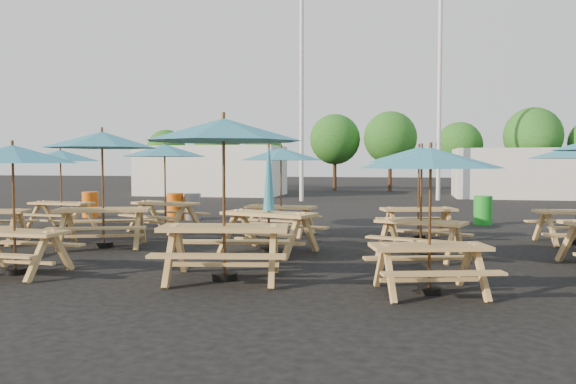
% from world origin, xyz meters
% --- Properties ---
extents(ground, '(120.00, 120.00, 0.00)m').
position_xyz_m(ground, '(0.00, 0.00, 0.00)').
color(ground, black).
rests_on(ground, ground).
extents(picnic_unit_2, '(2.32, 2.32, 2.23)m').
position_xyz_m(picnic_unit_2, '(-6.50, 1.41, 1.95)').
color(picnic_unit_2, tan).
rests_on(picnic_unit_2, ground).
extents(picnic_unit_3, '(2.13, 2.13, 2.17)m').
position_xyz_m(picnic_unit_3, '(-3.36, -4.52, 1.89)').
color(picnic_unit_3, tan).
rests_on(picnic_unit_3, ground).
extents(picnic_unit_4, '(3.14, 3.14, 2.56)m').
position_xyz_m(picnic_unit_4, '(-3.52, -1.47, 2.23)').
color(picnic_unit_4, tan).
rests_on(picnic_unit_4, ground).
extents(picnic_unit_5, '(2.92, 2.92, 2.37)m').
position_xyz_m(picnic_unit_5, '(-3.36, 1.39, 2.07)').
color(picnic_unit_5, tan).
rests_on(picnic_unit_5, ground).
extents(picnic_unit_6, '(2.88, 2.88, 2.57)m').
position_xyz_m(picnic_unit_6, '(0.19, -4.23, 2.24)').
color(picnic_unit_6, tan).
rests_on(picnic_unit_6, ground).
extents(picnic_unit_7, '(2.40, 2.24, 2.50)m').
position_xyz_m(picnic_unit_7, '(0.22, -1.45, 1.03)').
color(picnic_unit_7, tan).
rests_on(picnic_unit_7, ground).
extents(picnic_unit_8, '(2.48, 2.48, 2.25)m').
position_xyz_m(picnic_unit_8, '(-0.15, 1.32, 1.96)').
color(picnic_unit_8, tan).
rests_on(picnic_unit_8, ground).
extents(picnic_unit_9, '(2.48, 2.48, 2.09)m').
position_xyz_m(picnic_unit_9, '(3.33, -4.52, 1.82)').
color(picnic_unit_9, tan).
rests_on(picnic_unit_9, ground).
extents(picnic_unit_10, '(2.68, 2.68, 2.17)m').
position_xyz_m(picnic_unit_10, '(3.28, -1.42, 1.90)').
color(picnic_unit_10, tan).
rests_on(picnic_unit_10, ground).
extents(picnic_unit_11, '(2.68, 2.68, 2.25)m').
position_xyz_m(picnic_unit_11, '(3.28, 1.31, 1.96)').
color(picnic_unit_11, tan).
rests_on(picnic_unit_11, ground).
extents(waste_bin_0, '(0.54, 0.54, 0.87)m').
position_xyz_m(waste_bin_0, '(-7.52, 4.53, 0.43)').
color(waste_bin_0, '#E15B0D').
rests_on(waste_bin_0, ground).
extents(waste_bin_1, '(0.54, 0.54, 0.87)m').
position_xyz_m(waste_bin_1, '(-4.39, 4.44, 0.43)').
color(waste_bin_1, '#E15B0D').
rests_on(waste_bin_1, ground).
extents(waste_bin_2, '(0.54, 0.54, 0.87)m').
position_xyz_m(waste_bin_2, '(-3.82, 4.50, 0.43)').
color(waste_bin_2, gray).
rests_on(waste_bin_2, ground).
extents(waste_bin_3, '(0.54, 0.54, 0.87)m').
position_xyz_m(waste_bin_3, '(5.23, 4.93, 0.43)').
color(waste_bin_3, '#1B9624').
rests_on(waste_bin_3, ground).
extents(mast_0, '(0.20, 0.20, 12.00)m').
position_xyz_m(mast_0, '(-2.00, 14.00, 6.00)').
color(mast_0, silver).
rests_on(mast_0, ground).
extents(mast_1, '(0.20, 0.20, 12.00)m').
position_xyz_m(mast_1, '(4.50, 16.00, 6.00)').
color(mast_1, silver).
rests_on(mast_1, ground).
extents(event_tent_0, '(8.00, 4.00, 2.80)m').
position_xyz_m(event_tent_0, '(-8.00, 18.00, 1.40)').
color(event_tent_0, silver).
rests_on(event_tent_0, ground).
extents(event_tent_1, '(7.00, 4.00, 2.60)m').
position_xyz_m(event_tent_1, '(9.00, 19.00, 1.30)').
color(event_tent_1, silver).
rests_on(event_tent_1, ground).
extents(tree_0, '(2.80, 2.80, 4.24)m').
position_xyz_m(tree_0, '(-14.07, 25.25, 2.83)').
color(tree_0, '#382314').
rests_on(tree_0, ground).
extents(tree_1, '(3.11, 3.11, 4.72)m').
position_xyz_m(tree_1, '(-9.74, 23.90, 3.15)').
color(tree_1, '#382314').
rests_on(tree_1, ground).
extents(tree_2, '(2.59, 2.59, 3.93)m').
position_xyz_m(tree_2, '(-6.39, 23.65, 2.62)').
color(tree_2, '#382314').
rests_on(tree_2, ground).
extents(tree_3, '(3.36, 3.36, 5.09)m').
position_xyz_m(tree_3, '(-1.75, 24.72, 3.41)').
color(tree_3, '#382314').
rests_on(tree_3, ground).
extents(tree_4, '(3.41, 3.41, 5.17)m').
position_xyz_m(tree_4, '(1.90, 24.26, 3.46)').
color(tree_4, '#382314').
rests_on(tree_4, ground).
extents(tree_5, '(2.94, 2.94, 4.45)m').
position_xyz_m(tree_5, '(6.22, 24.67, 2.97)').
color(tree_5, '#382314').
rests_on(tree_5, ground).
extents(tree_6, '(3.38, 3.38, 5.13)m').
position_xyz_m(tree_6, '(10.23, 22.90, 3.43)').
color(tree_6, '#382314').
rests_on(tree_6, ground).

